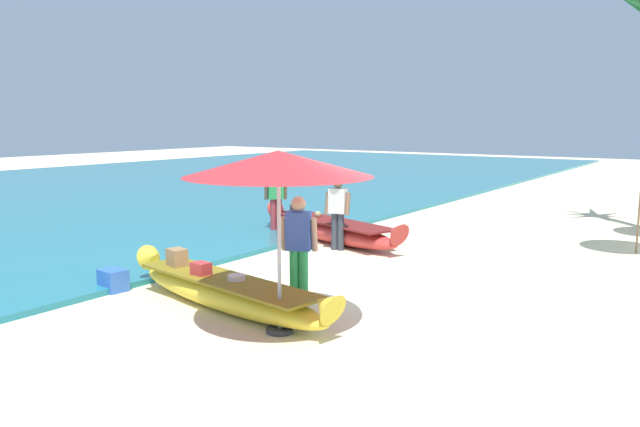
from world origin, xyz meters
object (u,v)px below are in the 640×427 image
Objects in this scene: boat_red_midground at (330,229)px; patio_umbrella_large at (278,164)px; person_vendor_assistant at (276,191)px; boat_yellow_foreground at (225,291)px; person_tourist_customer at (299,244)px; cooler_box at (113,280)px; person_vendor_hatted at (338,206)px.

patio_umbrella_large reaches higher than boat_red_midground.
person_vendor_assistant is 0.74× the size of patio_umbrella_large.
boat_red_midground is (-1.59, 5.09, 0.02)m from boat_yellow_foreground.
person_tourist_customer reaches higher than boat_yellow_foreground.
person_tourist_customer is (0.76, 0.78, 0.66)m from boat_yellow_foreground.
person_vendor_assistant is (-1.60, 0.05, 0.76)m from boat_red_midground.
patio_umbrella_large is 5.64× the size of cooler_box.
person_tourist_customer is 3.20m from cooler_box.
boat_red_midground is at bearing -1.89° from person_vendor_assistant.
person_vendor_assistant reaches higher than person_tourist_customer.
boat_red_midground is 6.44m from patio_umbrella_large.
cooler_box is (1.04, -5.48, -0.85)m from person_vendor_assistant.
patio_umbrella_large is (0.53, -1.13, 1.26)m from person_tourist_customer.
person_tourist_customer is at bearing 115.29° from patio_umbrella_large.
person_vendor_hatted is 0.68× the size of patio_umbrella_large.
boat_yellow_foreground is 1.27m from person_tourist_customer.
cooler_box is at bearing -104.59° from person_vendor_hatted.
person_tourist_customer is 0.68× the size of patio_umbrella_large.
cooler_box is at bearing -95.86° from boat_red_midground.
boat_yellow_foreground is at bearing -134.17° from person_tourist_customer.
boat_yellow_foreground is at bearing 164.89° from patio_umbrella_large.
cooler_box is (-3.44, 0.01, -2.01)m from patio_umbrella_large.
person_tourist_customer is at bearing -47.87° from person_vendor_assistant.
cooler_box is at bearing -171.10° from boat_yellow_foreground.
person_vendor_hatted is 2.39m from person_vendor_assistant.
boat_yellow_foreground is 10.33× the size of cooler_box.
patio_umbrella_large is (4.48, -5.49, 1.15)m from person_vendor_assistant.
patio_umbrella_large reaches higher than boat_yellow_foreground.
person_vendor_hatted reaches higher than cooler_box.
patio_umbrella_large is at bearing -50.80° from person_vendor_assistant.
person_vendor_assistant is at bearing 161.74° from person_vendor_hatted.
person_vendor_hatted is 4.95m from cooler_box.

